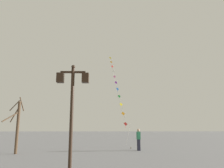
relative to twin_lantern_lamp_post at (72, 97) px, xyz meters
name	(u,v)px	position (x,y,z in m)	size (l,w,h in m)	color
ground_plane	(108,148)	(1.52, 11.75, -3.07)	(160.00, 160.00, 0.00)	gray
twin_lantern_lamp_post	(72,97)	(0.00, 0.00, 0.00)	(1.32, 0.28, 4.41)	black
kite_train	(117,87)	(2.64, 18.34, 3.83)	(1.81, 15.14, 13.23)	brown
kite_flyer	(139,139)	(3.96, 9.18, -2.16)	(0.29, 0.62, 1.71)	#1E1E2D
bare_tree	(17,125)	(-5.02, 7.14, -1.05)	(0.95, 2.19, 4.02)	#4C3826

